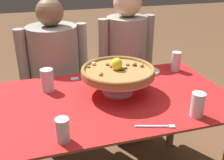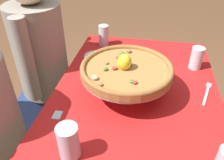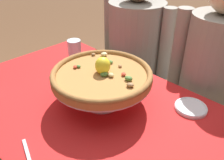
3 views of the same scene
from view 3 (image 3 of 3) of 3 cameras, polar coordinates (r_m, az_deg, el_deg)
The scene contains 8 objects.
dining_table at distance 1.10m, azimuth -5.36°, elevation -9.98°, with size 1.32×0.81×0.71m.
pizza_stand at distance 0.99m, azimuth -2.51°, elevation -1.22°, with size 0.42×0.42×0.12m.
pizza at distance 0.96m, azimuth -2.55°, elevation 1.45°, with size 0.43×0.43×0.10m.
water_glass_back_left at distance 1.35m, azimuth -9.21°, elevation 6.66°, with size 0.08×0.08×0.14m.
side_plate at distance 1.05m, azimuth 19.02°, elevation -6.43°, with size 0.14×0.14×0.02m.
sugar_packet at distance 1.32m, azimuth -0.10°, elevation 3.81°, with size 0.05×0.04×0.01m, color silver.
diner_left at distance 1.66m, azimuth 5.58°, elevation 5.03°, with size 0.52×0.41×1.19m.
diner_right at distance 1.39m, azimuth 22.31°, elevation -3.25°, with size 0.47×0.35×1.25m.
Camera 3 is at (0.65, -0.50, 1.34)m, focal length 36.79 mm.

